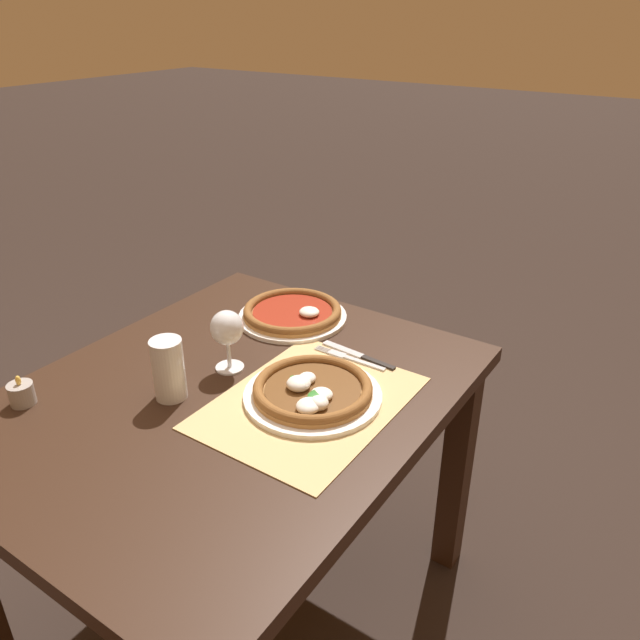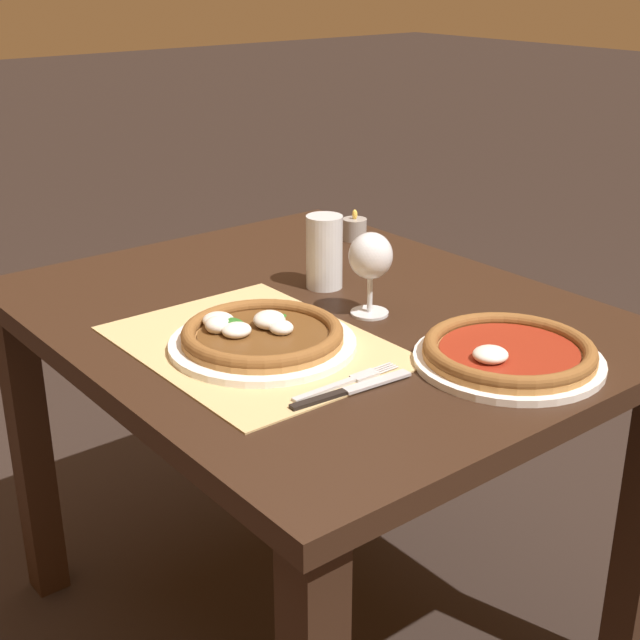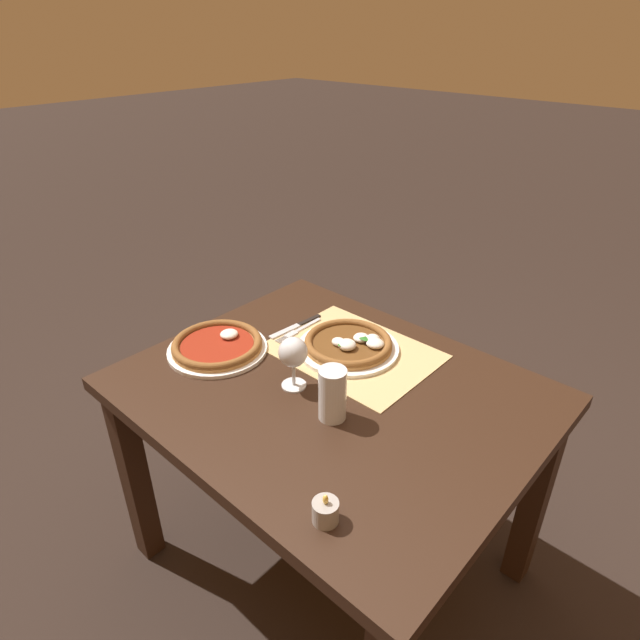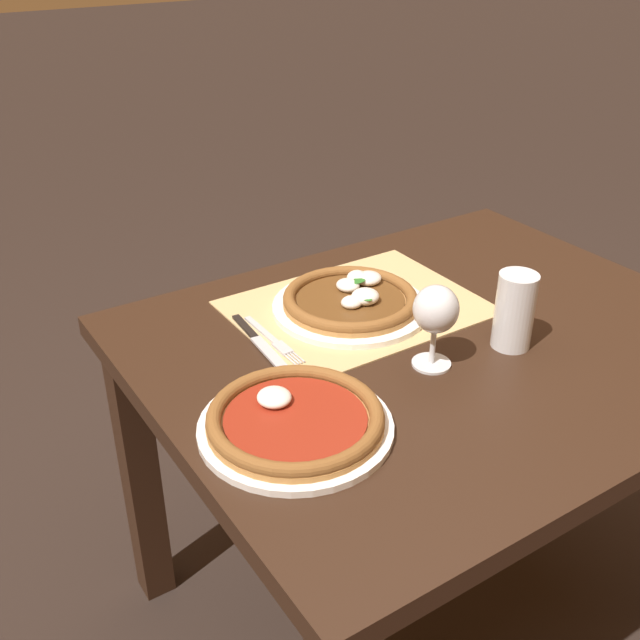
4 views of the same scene
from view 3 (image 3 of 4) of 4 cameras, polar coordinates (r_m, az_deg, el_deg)
ground_plane at (r=2.03m, az=0.98°, el=-24.12°), size 24.00×24.00×0.00m
dining_table at (r=1.57m, az=1.17°, el=-10.49°), size 1.11×0.90×0.74m
paper_placemat at (r=1.65m, az=3.56°, el=-3.38°), size 0.48×0.37×0.00m
pizza_near at (r=1.65m, az=3.11°, el=-2.60°), size 0.31×0.31×0.05m
pizza_far at (r=1.67m, az=-10.88°, el=-2.69°), size 0.31×0.31×0.05m
wine_glass at (r=1.45m, az=-2.89°, el=-3.67°), size 0.08×0.08×0.16m
pint_glass at (r=1.36m, az=1.34°, el=-8.01°), size 0.07×0.07×0.15m
fork at (r=1.75m, az=-2.29°, el=-1.09°), size 0.02×0.20×0.00m
knife at (r=1.77m, az=-2.61°, el=-0.67°), size 0.03×0.22×0.01m
votive_candle at (r=1.15m, az=0.58°, el=-19.81°), size 0.06×0.06×0.07m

